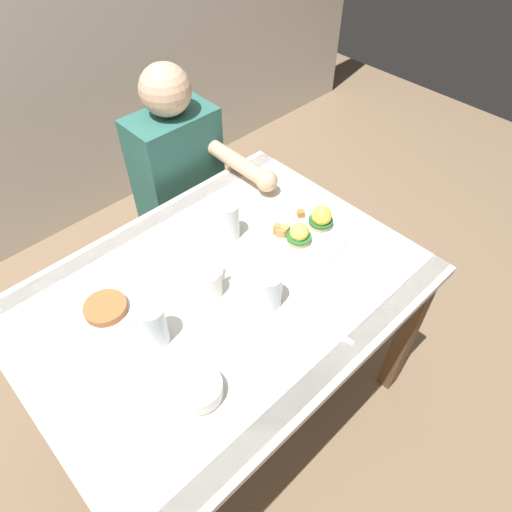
{
  "coord_description": "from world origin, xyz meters",
  "views": [
    {
      "loc": [
        -0.54,
        -0.72,
        1.83
      ],
      "look_at": [
        0.15,
        0.0,
        0.78
      ],
      "focal_mm": 32.35,
      "sensor_mm": 36.0,
      "label": 1
    }
  ],
  "objects_px": {
    "fruit_bowl": "(199,389)",
    "diner_person": "(184,182)",
    "water_glass_extra": "(154,327)",
    "coffee_mug": "(209,282)",
    "fork": "(327,326)",
    "eggs_benedict_plate": "(308,229)",
    "water_glass_near": "(229,222)",
    "side_plate": "(106,310)",
    "dining_table": "(223,310)",
    "water_glass_far": "(269,291)"
  },
  "relations": [
    {
      "from": "fruit_bowl",
      "to": "coffee_mug",
      "type": "relative_size",
      "value": 1.08
    },
    {
      "from": "fruit_bowl",
      "to": "water_glass_near",
      "type": "height_order",
      "value": "water_glass_near"
    },
    {
      "from": "eggs_benedict_plate",
      "to": "water_glass_far",
      "type": "xyz_separation_m",
      "value": [
        -0.3,
        -0.11,
        0.03
      ]
    },
    {
      "from": "side_plate",
      "to": "diner_person",
      "type": "xyz_separation_m",
      "value": [
        0.6,
        0.44,
        -0.1
      ]
    },
    {
      "from": "side_plate",
      "to": "eggs_benedict_plate",
      "type": "bearing_deg",
      "value": -15.39
    },
    {
      "from": "coffee_mug",
      "to": "fork",
      "type": "height_order",
      "value": "coffee_mug"
    },
    {
      "from": "water_glass_extra",
      "to": "fork",
      "type": "bearing_deg",
      "value": -38.77
    },
    {
      "from": "water_glass_near",
      "to": "diner_person",
      "type": "bearing_deg",
      "value": 73.56
    },
    {
      "from": "dining_table",
      "to": "fork",
      "type": "distance_m",
      "value": 0.36
    },
    {
      "from": "dining_table",
      "to": "water_glass_extra",
      "type": "bearing_deg",
      "value": -177.1
    },
    {
      "from": "diner_person",
      "to": "fork",
      "type": "bearing_deg",
      "value": -100.88
    },
    {
      "from": "fruit_bowl",
      "to": "side_plate",
      "type": "distance_m",
      "value": 0.39
    },
    {
      "from": "fruit_bowl",
      "to": "water_glass_extra",
      "type": "distance_m",
      "value": 0.21
    },
    {
      "from": "dining_table",
      "to": "fruit_bowl",
      "type": "xyz_separation_m",
      "value": [
        -0.26,
        -0.22,
        0.14
      ]
    },
    {
      "from": "fruit_bowl",
      "to": "diner_person",
      "type": "distance_m",
      "value": 1.01
    },
    {
      "from": "fruit_bowl",
      "to": "diner_person",
      "type": "relative_size",
      "value": 0.11
    },
    {
      "from": "side_plate",
      "to": "fork",
      "type": "bearing_deg",
      "value": -47.98
    },
    {
      "from": "water_glass_near",
      "to": "water_glass_extra",
      "type": "distance_m",
      "value": 0.45
    },
    {
      "from": "dining_table",
      "to": "coffee_mug",
      "type": "relative_size",
      "value": 10.8
    },
    {
      "from": "coffee_mug",
      "to": "diner_person",
      "type": "bearing_deg",
      "value": 60.09
    },
    {
      "from": "eggs_benedict_plate",
      "to": "fruit_bowl",
      "type": "bearing_deg",
      "value": -162.23
    },
    {
      "from": "eggs_benedict_plate",
      "to": "water_glass_near",
      "type": "distance_m",
      "value": 0.27
    },
    {
      "from": "fork",
      "to": "diner_person",
      "type": "bearing_deg",
      "value": 79.12
    },
    {
      "from": "water_glass_near",
      "to": "diner_person",
      "type": "height_order",
      "value": "diner_person"
    },
    {
      "from": "fork",
      "to": "water_glass_near",
      "type": "height_order",
      "value": "water_glass_near"
    },
    {
      "from": "fruit_bowl",
      "to": "diner_person",
      "type": "bearing_deg",
      "value": 55.39
    },
    {
      "from": "fork",
      "to": "water_glass_far",
      "type": "bearing_deg",
      "value": 108.83
    },
    {
      "from": "coffee_mug",
      "to": "water_glass_far",
      "type": "bearing_deg",
      "value": -55.79
    },
    {
      "from": "fork",
      "to": "diner_person",
      "type": "distance_m",
      "value": 0.93
    },
    {
      "from": "fruit_bowl",
      "to": "side_plate",
      "type": "height_order",
      "value": "fruit_bowl"
    },
    {
      "from": "water_glass_near",
      "to": "eggs_benedict_plate",
      "type": "bearing_deg",
      "value": -42.82
    },
    {
      "from": "water_glass_extra",
      "to": "diner_person",
      "type": "bearing_deg",
      "value": 48.15
    },
    {
      "from": "eggs_benedict_plate",
      "to": "water_glass_extra",
      "type": "height_order",
      "value": "water_glass_extra"
    },
    {
      "from": "water_glass_near",
      "to": "side_plate",
      "type": "bearing_deg",
      "value": 179.55
    },
    {
      "from": "eggs_benedict_plate",
      "to": "water_glass_extra",
      "type": "bearing_deg",
      "value": 179.16
    },
    {
      "from": "coffee_mug",
      "to": "water_glass_extra",
      "type": "distance_m",
      "value": 0.21
    },
    {
      "from": "fork",
      "to": "water_glass_far",
      "type": "distance_m",
      "value": 0.19
    },
    {
      "from": "eggs_benedict_plate",
      "to": "water_glass_far",
      "type": "height_order",
      "value": "water_glass_far"
    },
    {
      "from": "dining_table",
      "to": "coffee_mug",
      "type": "distance_m",
      "value": 0.16
    },
    {
      "from": "dining_table",
      "to": "side_plate",
      "type": "xyz_separation_m",
      "value": [
        -0.3,
        0.16,
        0.12
      ]
    },
    {
      "from": "fruit_bowl",
      "to": "coffee_mug",
      "type": "bearing_deg",
      "value": 45.78
    },
    {
      "from": "fruit_bowl",
      "to": "fork",
      "type": "distance_m",
      "value": 0.4
    },
    {
      "from": "coffee_mug",
      "to": "side_plate",
      "type": "height_order",
      "value": "coffee_mug"
    },
    {
      "from": "water_glass_extra",
      "to": "water_glass_far",
      "type": "bearing_deg",
      "value": -21.42
    },
    {
      "from": "fork",
      "to": "water_glass_extra",
      "type": "height_order",
      "value": "water_glass_extra"
    },
    {
      "from": "water_glass_extra",
      "to": "side_plate",
      "type": "bearing_deg",
      "value": 107.19
    },
    {
      "from": "fork",
      "to": "water_glass_far",
      "type": "xyz_separation_m",
      "value": [
        -0.06,
        0.18,
        0.05
      ]
    },
    {
      "from": "fork",
      "to": "water_glass_extra",
      "type": "distance_m",
      "value": 0.48
    },
    {
      "from": "dining_table",
      "to": "eggs_benedict_plate",
      "type": "height_order",
      "value": "eggs_benedict_plate"
    },
    {
      "from": "eggs_benedict_plate",
      "to": "coffee_mug",
      "type": "bearing_deg",
      "value": 174.96
    }
  ]
}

